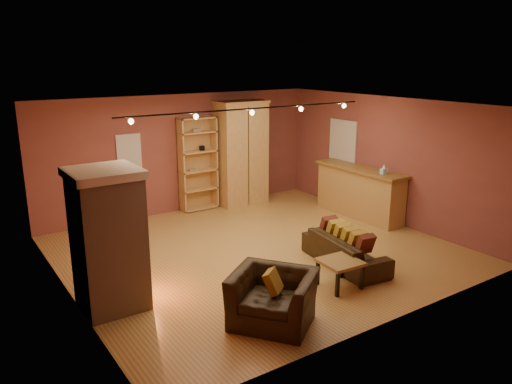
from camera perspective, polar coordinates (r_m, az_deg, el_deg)
floor at (r=9.74m, az=0.23°, el=-6.73°), size 7.00×7.00×0.00m
ceiling at (r=9.07m, az=0.25°, el=9.91°), size 7.00×7.00×0.00m
back_wall at (r=12.07m, az=-8.49°, el=4.37°), size 7.00×0.02×2.80m
left_wall at (r=7.96m, az=-21.12°, el=-2.20°), size 0.02×6.50×2.80m
right_wall at (r=11.59m, az=14.73°, el=3.59°), size 0.02×6.50×2.80m
fireplace at (r=7.61m, az=-16.46°, el=-5.25°), size 1.01×0.98×2.12m
back_window at (r=11.54m, az=-14.31°, el=4.32°), size 0.56×0.04×0.86m
bookcase at (r=12.16m, az=-6.79°, el=3.31°), size 0.93×0.36×2.26m
armoire at (r=12.50m, az=-1.68°, el=4.47°), size 1.28×0.72×2.60m
bar_counter at (r=11.88m, az=11.74°, el=0.04°), size 0.65×2.44×1.17m
tissue_box at (r=11.21m, az=14.40°, el=2.46°), size 0.14×0.14×0.22m
right_window at (r=12.47m, az=9.91°, el=5.83°), size 0.05×0.90×1.00m
loveseat at (r=9.13m, az=10.17°, el=-5.94°), size 0.78×1.89×0.76m
armchair at (r=7.10m, az=1.95°, el=-11.10°), size 1.27×1.35×0.99m
coffee_table at (r=8.26m, az=9.60°, el=-8.16°), size 0.64×0.64×0.46m
track_rail at (r=9.24m, az=-0.46°, el=9.32°), size 5.20×0.09×0.13m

